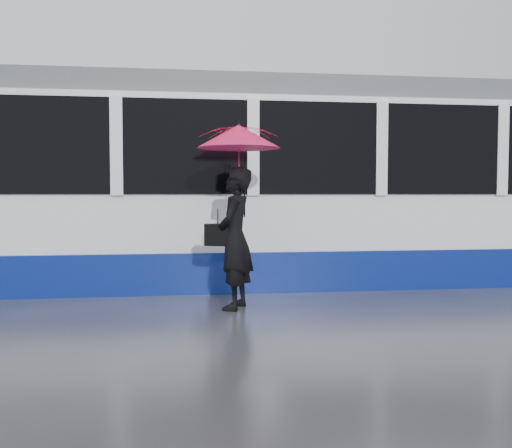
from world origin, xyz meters
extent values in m
plane|color=#29292E|center=(0.00, 0.00, 0.00)|extent=(90.00, 90.00, 0.00)
cube|color=#3F3D38|center=(0.00, 1.78, 0.01)|extent=(34.00, 0.07, 0.02)
cube|color=#3F3D38|center=(0.00, 3.22, 0.01)|extent=(34.00, 0.07, 0.02)
cube|color=white|center=(-1.53, 2.50, 1.52)|extent=(24.00, 2.40, 2.95)
cube|color=navy|center=(-1.53, 2.50, 0.31)|extent=(24.00, 2.56, 0.62)
cube|color=black|center=(-1.53, 2.50, 2.20)|extent=(23.00, 2.48, 1.40)
cube|color=#4F5255|center=(-1.53, 2.50, 3.17)|extent=(23.60, 2.20, 0.35)
imported|color=black|center=(-0.42, 0.14, 0.93)|extent=(0.65, 0.79, 1.85)
imported|color=#FB158E|center=(-0.37, 0.14, 1.95)|extent=(1.31, 1.32, 0.93)
cone|color=#FB158E|center=(-0.37, 0.14, 2.24)|extent=(1.40, 1.40, 0.30)
cylinder|color=black|center=(-0.37, 0.14, 2.42)|extent=(0.01, 0.01, 0.07)
cylinder|color=black|center=(-0.29, 0.16, 1.61)|extent=(0.02, 0.02, 0.81)
cube|color=black|center=(-0.64, 0.16, 0.97)|extent=(0.36, 0.25, 0.29)
cylinder|color=black|center=(-0.64, 0.16, 1.21)|extent=(0.01, 0.01, 0.18)
camera|label=1|loc=(-1.14, -7.22, 1.50)|focal=40.00mm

